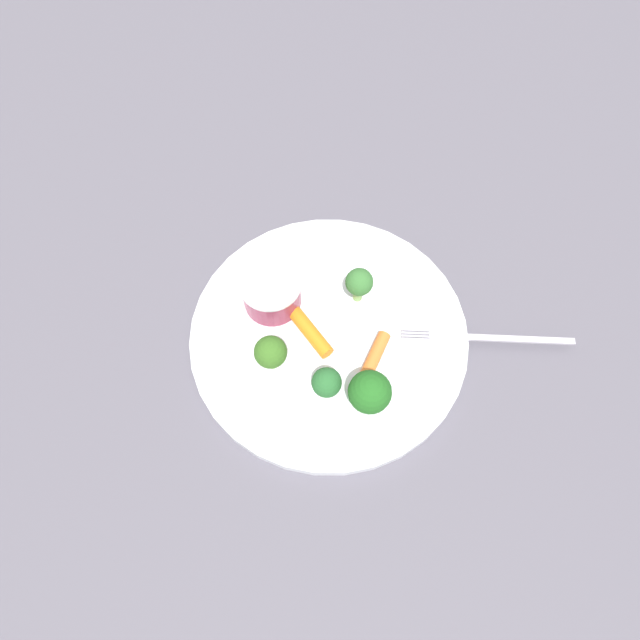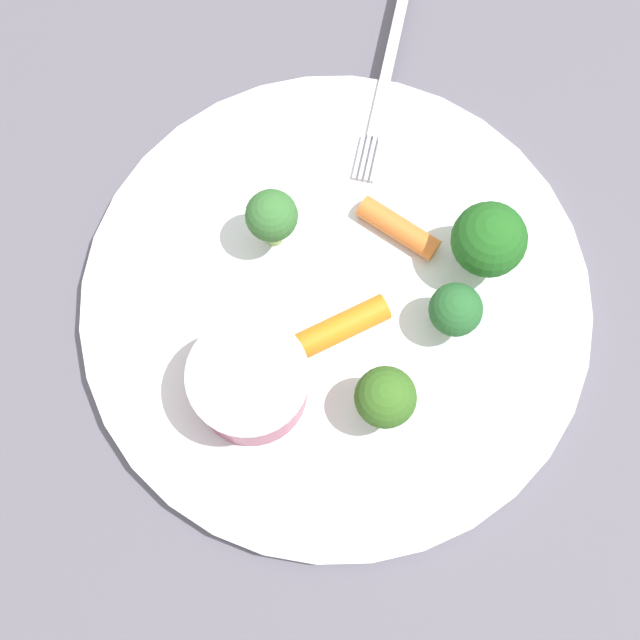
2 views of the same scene
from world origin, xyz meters
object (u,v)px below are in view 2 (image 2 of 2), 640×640
Objects in this scene: sauce_cup at (250,383)px; plate at (336,303)px; carrot_stick_1 at (398,228)px; fork at (390,56)px; carrot_stick_0 at (337,329)px; broccoli_floret_3 at (489,240)px; broccoli_floret_0 at (272,217)px; broccoli_floret_2 at (385,398)px; broccoli_floret_1 at (455,310)px.

plate is at bearing 19.33° from sauce_cup.
carrot_stick_1 is 0.36× the size of fork.
broccoli_floret_3 is at bearing -1.83° from carrot_stick_0.
broccoli_floret_2 is (0.00, -0.11, -0.00)m from broccoli_floret_0.
carrot_stick_1 is (0.06, -0.03, -0.02)m from broccoli_floret_0.
carrot_stick_1 is at bearing 19.36° from sauce_cup.
broccoli_floret_1 reaches higher than carrot_stick_1.
carrot_stick_1 is (0.05, 0.02, 0.01)m from plate.
carrot_stick_0 is 0.07m from carrot_stick_1.
plate is at bearing -76.14° from broccoli_floret_0.
sauce_cup is 0.09m from broccoli_floret_0.
broccoli_floret_2 is 0.84× the size of broccoli_floret_3.
broccoli_floret_3 is 0.38× the size of fork.
carrot_stick_0 is (0.00, -0.07, -0.02)m from broccoli_floret_0.
carrot_stick_0 is 0.43× the size of fork.
broccoli_floret_1 is (0.11, -0.02, 0.00)m from sauce_cup.
carrot_stick_0 reaches higher than plate.
broccoli_floret_0 is 0.89× the size of broccoli_floret_3.
fork is (0.17, 0.14, -0.02)m from sauce_cup.
sauce_cup is 1.27× the size of carrot_stick_1.
broccoli_floret_1 is 0.75× the size of broccoli_floret_3.
broccoli_floret_0 is at bearing 153.48° from carrot_stick_1.
carrot_stick_1 is at bearing 30.17° from carrot_stick_0.
broccoli_floret_1 is at bearing -9.95° from sauce_cup.
sauce_cup is 1.59× the size of broccoli_floret_1.
broccoli_floret_1 is 0.80× the size of carrot_stick_1.
carrot_stick_1 is 0.11m from fork.
broccoli_floret_0 is 0.11m from broccoli_floret_2.
broccoli_floret_2 reaches higher than broccoli_floret_1.
carrot_stick_0 reaches higher than fork.
broccoli_floret_0 is at bearing 92.87° from carrot_stick_0.
broccoli_floret_2 is (0.06, -0.04, 0.01)m from sauce_cup.
broccoli_floret_3 reaches higher than fork.
carrot_stick_1 is (0.11, 0.04, -0.01)m from sauce_cup.
broccoli_floret_2 reaches higher than carrot_stick_0.
broccoli_floret_0 is at bearing 53.69° from sauce_cup.
fork is at bearing 48.20° from plate.
plate is 0.05m from carrot_stick_1.
sauce_cup is at bearing -178.76° from broccoli_floret_3.
broccoli_floret_2 reaches higher than fork.
broccoli_floret_0 is 1.18× the size of broccoli_floret_1.
carrot_stick_0 is (-0.06, 0.03, -0.02)m from broccoli_floret_1.
broccoli_floret_2 is at bearing -88.41° from broccoli_floret_0.
broccoli_floret_3 is (0.09, 0.05, 0.00)m from broccoli_floret_2.
sauce_cup is 1.07× the size of carrot_stick_0.
carrot_stick_1 is at bearing -26.52° from broccoli_floret_0.
broccoli_floret_3 reaches higher than carrot_stick_0.
broccoli_floret_1 is (0.06, -0.09, -0.01)m from broccoli_floret_0.
plate is at bearing -160.60° from carrot_stick_1.
fork is at bearing 61.28° from carrot_stick_1.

